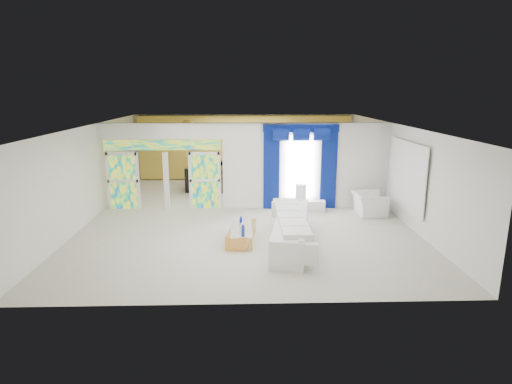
{
  "coord_description": "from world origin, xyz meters",
  "views": [
    {
      "loc": [
        -0.08,
        -13.56,
        4.09
      ],
      "look_at": [
        0.3,
        -1.2,
        1.1
      ],
      "focal_mm": 29.71,
      "sensor_mm": 36.0,
      "label": 1
    }
  ],
  "objects_px": {
    "console_table": "(309,206)",
    "armchair": "(369,204)",
    "grand_piano": "(210,177)",
    "white_sofa": "(291,231)",
    "coffee_table": "(242,234)"
  },
  "relations": [
    {
      "from": "console_table",
      "to": "armchair",
      "type": "xyz_separation_m",
      "value": [
        1.95,
        -0.48,
        0.19
      ]
    },
    {
      "from": "armchair",
      "to": "grand_piano",
      "type": "height_order",
      "value": "grand_piano"
    },
    {
      "from": "coffee_table",
      "to": "grand_piano",
      "type": "distance_m",
      "value": 6.6
    },
    {
      "from": "console_table",
      "to": "armchair",
      "type": "distance_m",
      "value": 2.02
    },
    {
      "from": "armchair",
      "to": "white_sofa",
      "type": "bearing_deg",
      "value": 130.98
    },
    {
      "from": "white_sofa",
      "to": "coffee_table",
      "type": "height_order",
      "value": "white_sofa"
    },
    {
      "from": "armchair",
      "to": "grand_piano",
      "type": "distance_m",
      "value": 6.95
    },
    {
      "from": "console_table",
      "to": "grand_piano",
      "type": "xyz_separation_m",
      "value": [
        -3.71,
        3.56,
        0.32
      ]
    },
    {
      "from": "white_sofa",
      "to": "armchair",
      "type": "relative_size",
      "value": 3.34
    },
    {
      "from": "white_sofa",
      "to": "armchair",
      "type": "bearing_deg",
      "value": 52.61
    },
    {
      "from": "grand_piano",
      "to": "white_sofa",
      "type": "bearing_deg",
      "value": -55.98
    },
    {
      "from": "white_sofa",
      "to": "console_table",
      "type": "distance_m",
      "value": 3.34
    },
    {
      "from": "white_sofa",
      "to": "coffee_table",
      "type": "relative_size",
      "value": 2.21
    },
    {
      "from": "grand_piano",
      "to": "console_table",
      "type": "bearing_deg",
      "value": -31.79
    },
    {
      "from": "white_sofa",
      "to": "grand_piano",
      "type": "distance_m",
      "value": 7.28
    }
  ]
}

